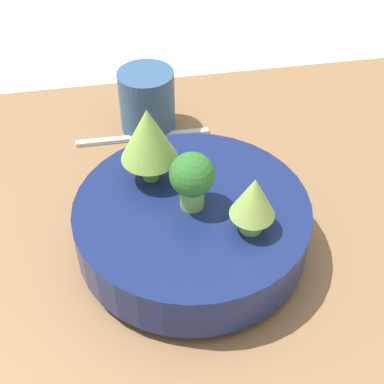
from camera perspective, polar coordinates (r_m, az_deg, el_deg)
name	(u,v)px	position (r m, az deg, el deg)	size (l,w,h in m)	color
ground_plane	(207,255)	(0.70, 1.65, -6.77)	(6.00, 6.00, 0.00)	silver
table	(208,244)	(0.68, 1.68, -5.57)	(1.00, 0.74, 0.04)	olive
bowl	(192,224)	(0.62, 0.00, -3.41)	(0.27, 0.27, 0.07)	navy
broccoli_floret_center	(192,178)	(0.57, 0.00, 1.52)	(0.05, 0.05, 0.07)	#7AB256
romanesco_piece_near	(148,136)	(0.59, -4.69, 5.99)	(0.07, 0.07, 0.10)	#609347
romanesco_piece_far	(254,200)	(0.54, 6.58, -0.84)	(0.05, 0.05, 0.07)	#7AB256
cup	(147,101)	(0.80, -4.81, 9.68)	(0.08, 0.08, 0.09)	#33567F
fork	(143,137)	(0.80, -5.24, 5.84)	(0.20, 0.01, 0.01)	silver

